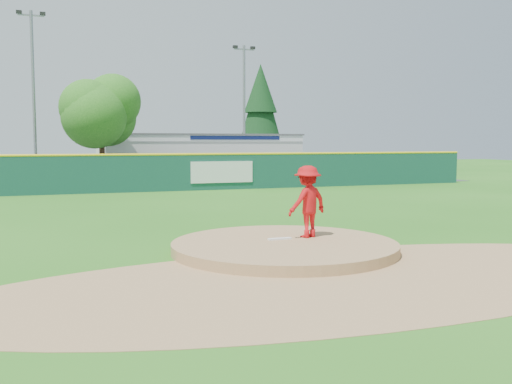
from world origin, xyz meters
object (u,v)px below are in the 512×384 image
object	(u,v)px
deciduous_tree	(101,112)
conifer_tree	(261,110)
pitcher	(308,202)
light_pole_left	(33,89)
light_pole_right	(244,105)
van	(142,173)
pool_building_grp	(197,155)

from	to	relation	value
deciduous_tree	conifer_tree	distance (m)	18.63
pitcher	light_pole_left	bearing A→B (deg)	-94.11
deciduous_tree	light_pole_right	world-z (taller)	light_pole_right
conifer_tree	pitcher	bearing A→B (deg)	-108.91
conifer_tree	light_pole_left	distance (m)	21.03
van	light_pole_right	xyz separation A→B (m)	(8.92, 6.74, 4.75)
deciduous_tree	light_pole_right	bearing A→B (deg)	19.98
van	light_pole_right	distance (m)	12.15
van	light_pole_left	xyz separation A→B (m)	(-6.08, 4.74, 5.26)
van	light_pole_right	world-z (taller)	light_pole_right
light_pole_left	pitcher	bearing A→B (deg)	-75.64
van	pool_building_grp	xyz separation A→B (m)	(5.92, 9.73, 0.87)
van	conifer_tree	size ratio (longest dim) A/B	0.58
pitcher	conifer_tree	xyz separation A→B (m)	(12.19, 35.59, 4.38)
pitcher	light_pole_right	bearing A→B (deg)	-124.45
light_pole_left	pool_building_grp	bearing A→B (deg)	22.60
van	light_pole_left	distance (m)	9.33
light_pole_left	light_pole_right	size ratio (longest dim) A/B	1.10
pool_building_grp	conifer_tree	bearing A→B (deg)	29.78
pitcher	light_pole_right	world-z (taller)	light_pole_right
pool_building_grp	light_pole_left	bearing A→B (deg)	-157.40
pool_building_grp	deciduous_tree	world-z (taller)	deciduous_tree
van	pool_building_grp	bearing A→B (deg)	-8.06
van	conifer_tree	xyz separation A→B (m)	(12.92, 13.74, 4.75)
pitcher	pool_building_grp	distance (m)	32.01
pool_building_grp	light_pole_right	world-z (taller)	light_pole_right
van	light_pole_left	bearing A→B (deg)	75.32
light_pole_left	deciduous_tree	bearing A→B (deg)	-26.57
deciduous_tree	light_pole_left	xyz separation A→B (m)	(-4.00, 2.00, 1.50)
pool_building_grp	conifer_tree	world-z (taller)	conifer_tree
light_pole_left	light_pole_right	xyz separation A→B (m)	(15.00, 2.00, -0.51)
pool_building_grp	light_pole_left	size ratio (longest dim) A/B	1.38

